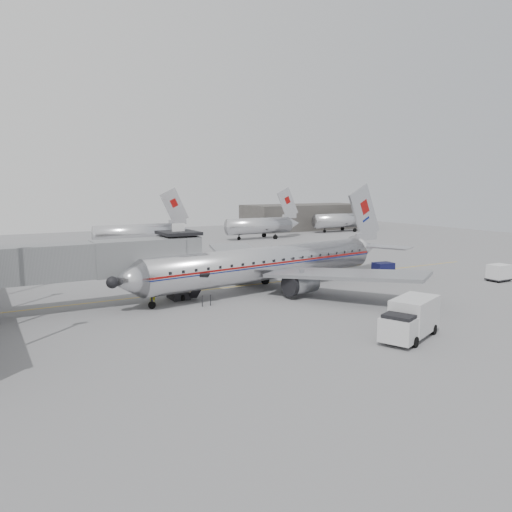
{
  "coord_description": "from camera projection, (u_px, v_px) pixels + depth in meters",
  "views": [
    {
      "loc": [
        -25.76,
        -40.05,
        10.63
      ],
      "look_at": [
        0.15,
        5.36,
        3.2
      ],
      "focal_mm": 35.0,
      "sensor_mm": 36.0,
      "label": 1
    }
  ],
  "objects": [
    {
      "name": "service_van",
      "position": [
        410.0,
        318.0,
        34.76
      ],
      "size": [
        6.27,
        4.31,
        2.76
      ],
      "rotation": [
        0.0,
        0.0,
        0.39
      ],
      "color": "#BBBBBD",
      "rests_on": "ground"
    },
    {
      "name": "ramp_worker",
      "position": [
        153.0,
        294.0,
        45.15
      ],
      "size": [
        0.65,
        0.44,
        1.71
      ],
      "primitive_type": "imported",
      "rotation": [
        0.0,
        0.0,
        0.06
      ],
      "color": "#F2F31C",
      "rests_on": "ground"
    },
    {
      "name": "ground",
      "position": [
        282.0,
        295.0,
        48.57
      ],
      "size": [
        160.0,
        160.0,
        0.0
      ],
      "primitive_type": "plane",
      "color": "slate",
      "rests_on": "ground"
    },
    {
      "name": "apron_line",
      "position": [
        275.0,
        282.0,
        55.2
      ],
      "size": [
        60.0,
        0.15,
        0.01
      ],
      "primitive_type": "cube",
      "rotation": [
        0.0,
        0.0,
        1.57
      ],
      "color": "gold",
      "rests_on": "ground"
    },
    {
      "name": "distant_aircraft_mid",
      "position": [
        260.0,
        225.0,
        99.62
      ],
      "size": [
        16.39,
        3.2,
        10.26
      ],
      "color": "silver",
      "rests_on": "ground"
    },
    {
      "name": "baggage_cart_white",
      "position": [
        499.0,
        272.0,
        55.65
      ],
      "size": [
        2.41,
        1.86,
        1.87
      ],
      "rotation": [
        0.0,
        0.0,
        -0.02
      ],
      "color": "silver",
      "rests_on": "ground"
    },
    {
      "name": "jet_bridge",
      "position": [
        97.0,
        261.0,
        42.97
      ],
      "size": [
        21.0,
        6.2,
        7.1
      ],
      "color": "#5D5F61",
      "rests_on": "ground"
    },
    {
      "name": "distant_aircraft_far",
      "position": [
        341.0,
        220.0,
        114.84
      ],
      "size": [
        16.39,
        3.2,
        10.26
      ],
      "color": "silver",
      "rests_on": "ground"
    },
    {
      "name": "distant_aircraft_near",
      "position": [
        138.0,
        233.0,
        83.43
      ],
      "size": [
        16.39,
        3.2,
        10.26
      ],
      "color": "silver",
      "rests_on": "ground"
    },
    {
      "name": "airliner",
      "position": [
        271.0,
        263.0,
        51.19
      ],
      "size": [
        34.32,
        31.59,
        10.9
      ],
      "rotation": [
        0.0,
        0.0,
        0.15
      ],
      "color": "silver",
      "rests_on": "ground"
    },
    {
      "name": "hangar",
      "position": [
        305.0,
        217.0,
        121.83
      ],
      "size": [
        30.0,
        12.0,
        6.0
      ],
      "primitive_type": "cube",
      "color": "#3A3735",
      "rests_on": "ground"
    },
    {
      "name": "baggage_cart_navy",
      "position": [
        383.0,
        270.0,
        57.6
      ],
      "size": [
        2.45,
        1.98,
        1.78
      ],
      "rotation": [
        0.0,
        0.0,
        -0.11
      ],
      "color": "#0E0F38",
      "rests_on": "ground"
    }
  ]
}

